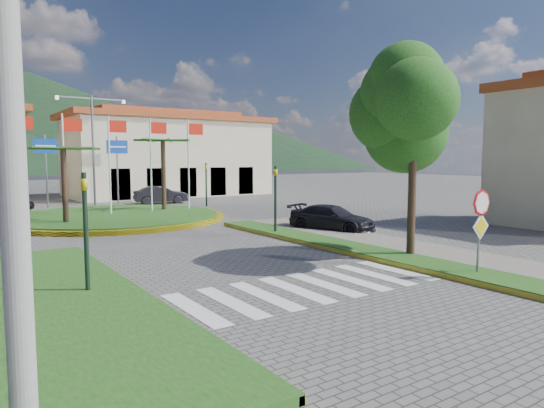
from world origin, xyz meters
TOP-DOWN VIEW (x-y plane):
  - ground at (0.00, 0.00)m, footprint 160.00×160.00m
  - sidewalk_right at (6.00, 2.00)m, footprint 4.00×28.00m
  - verge_right at (4.80, 2.00)m, footprint 1.60×28.00m
  - median_left at (-6.50, 6.00)m, footprint 5.00×14.00m
  - crosswalk at (0.00, 4.00)m, footprint 8.00×3.00m
  - roundabout_island at (0.00, 22.00)m, footprint 12.70×12.70m
  - stop_sign at (4.90, 1.96)m, footprint 0.80×0.11m
  - deciduous_tree at (5.50, 5.00)m, footprint 3.60×3.60m
  - utility_pole at (-7.50, 0.00)m, footprint 0.32×0.32m
  - traffic_light_left at (-5.20, 6.50)m, footprint 0.15×0.18m
  - traffic_light_right at (4.50, 12.00)m, footprint 0.15×0.18m
  - traffic_light_far at (8.00, 26.00)m, footprint 0.18×0.15m
  - direction_sign_west at (-2.00, 30.97)m, footprint 1.60×0.14m
  - direction_sign_east at (3.00, 30.97)m, footprint 1.60×0.14m
  - street_lamp_centre at (1.00, 30.00)m, footprint 4.80×0.16m
  - building_right at (10.00, 38.00)m, footprint 19.08×9.54m
  - hill_far_mid at (15.00, 160.00)m, footprint 180.00×180.00m
  - hill_far_east at (70.00, 135.00)m, footprint 120.00×120.00m
  - car_dark_a at (-4.46, 30.69)m, footprint 3.35×2.01m
  - car_dark_b at (6.04, 30.00)m, footprint 4.34×2.26m
  - car_side_right at (7.50, 11.46)m, footprint 3.18×4.69m

SIDE VIEW (x-z plane):
  - ground at x=0.00m, z-range 0.00..0.00m
  - crosswalk at x=0.00m, z-range 0.00..0.01m
  - sidewalk_right at x=6.00m, z-range 0.00..0.15m
  - verge_right at x=4.80m, z-range 0.00..0.18m
  - median_left at x=-6.50m, z-range 0.00..0.18m
  - roundabout_island at x=0.00m, z-range -2.83..3.17m
  - car_dark_a at x=-4.46m, z-range 0.00..1.07m
  - car_side_right at x=7.50m, z-range 0.00..1.26m
  - car_dark_b at x=6.04m, z-range 0.00..1.36m
  - stop_sign at x=4.90m, z-range 0.47..3.12m
  - traffic_light_left at x=-5.20m, z-range 0.34..3.54m
  - traffic_light_right at x=4.50m, z-range 0.34..3.54m
  - traffic_light_far at x=8.00m, z-range 0.34..3.54m
  - direction_sign_west at x=-2.00m, z-range 0.93..6.13m
  - direction_sign_east at x=3.00m, z-range 0.93..6.13m
  - building_right at x=10.00m, z-range -0.12..7.93m
  - street_lamp_centre at x=1.00m, z-range 0.50..8.50m
  - utility_pole at x=-7.50m, z-range 0.00..9.00m
  - deciduous_tree at x=5.50m, z-range 1.78..8.58m
  - hill_far_east at x=70.00m, z-range 0.00..18.00m
  - hill_far_mid at x=15.00m, z-range 0.00..30.00m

